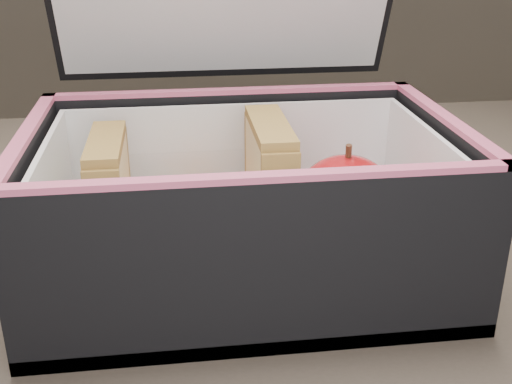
# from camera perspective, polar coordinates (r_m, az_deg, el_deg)

# --- Properties ---
(kitchen_table) EXTENTS (1.20, 0.80, 0.75)m
(kitchen_table) POSITION_cam_1_polar(r_m,az_deg,el_deg) (0.60, -4.09, -12.03)
(kitchen_table) COLOR brown
(kitchen_table) RESTS_ON ground
(lunch_bag) EXTENTS (0.31, 0.28, 0.30)m
(lunch_bag) POSITION_cam_1_polar(r_m,az_deg,el_deg) (0.48, -1.10, 0.02)
(lunch_bag) COLOR black
(lunch_bag) RESTS_ON kitchen_table
(plastic_tub) EXTENTS (0.16, 0.11, 0.07)m
(plastic_tub) POSITION_cam_1_polar(r_m,az_deg,el_deg) (0.49, -5.69, -2.30)
(plastic_tub) COLOR white
(plastic_tub) RESTS_ON lunch_bag
(sandwich_left) EXTENTS (0.02, 0.09, 0.10)m
(sandwich_left) POSITION_cam_1_polar(r_m,az_deg,el_deg) (0.48, -12.78, -0.75)
(sandwich_left) COLOR beige
(sandwich_left) RESTS_ON plastic_tub
(sandwich_right) EXTENTS (0.03, 0.09, 0.10)m
(sandwich_right) POSITION_cam_1_polar(r_m,az_deg,el_deg) (0.48, 1.21, 0.37)
(sandwich_right) COLOR beige
(sandwich_right) RESTS_ON plastic_tub
(carrot_sticks) EXTENTS (0.05, 0.13, 0.03)m
(carrot_sticks) POSITION_cam_1_polar(r_m,az_deg,el_deg) (0.50, -5.23, -3.34)
(carrot_sticks) COLOR #FF6019
(carrot_sticks) RESTS_ON plastic_tub
(paper_napkin) EXTENTS (0.09, 0.09, 0.01)m
(paper_napkin) POSITION_cam_1_polar(r_m,az_deg,el_deg) (0.51, 8.05, -4.70)
(paper_napkin) COLOR white
(paper_napkin) RESTS_ON lunch_bag
(red_apple) EXTENTS (0.10, 0.10, 0.08)m
(red_apple) POSITION_cam_1_polar(r_m,az_deg,el_deg) (0.49, 7.97, -0.85)
(red_apple) COLOR #91060D
(red_apple) RESTS_ON paper_napkin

